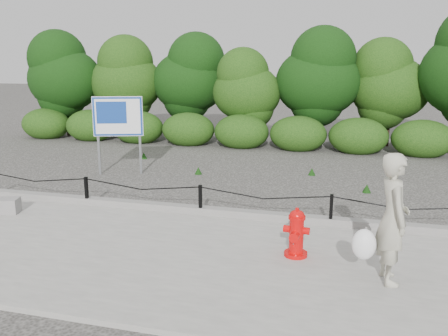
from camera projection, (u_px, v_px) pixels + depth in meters
name	position (u px, v px, depth m)	size (l,w,h in m)	color
ground	(201.00, 218.00, 9.33)	(90.00, 90.00, 0.00)	#2D2B28
sidewalk	(161.00, 256.00, 7.44)	(14.00, 4.00, 0.08)	gray
curb	(201.00, 210.00, 9.35)	(14.00, 0.22, 0.14)	slate
chain_barrier	(200.00, 196.00, 9.23)	(10.06, 0.06, 0.60)	black
treeline	(283.00, 77.00, 17.11)	(20.10, 3.58, 4.71)	black
fire_hydrant	(296.00, 233.00, 7.27)	(0.41, 0.42, 0.78)	red
pedestrian	(391.00, 220.00, 6.34)	(0.79, 0.73, 1.80)	#ABA892
advertising_sign	(118.00, 120.00, 12.60)	(1.26, 0.51, 2.11)	slate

